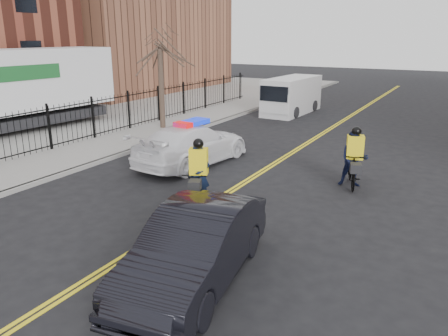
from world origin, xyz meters
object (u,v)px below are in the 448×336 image
cyclist_near (199,182)px  cyclist_far (354,163)px  dark_sedan (195,247)px  cargo_van (291,96)px  police_cruiser (192,144)px

cyclist_near → cyclist_far: 5.25m
dark_sedan → cyclist_far: 7.60m
dark_sedan → cyclist_near: size_ratio=2.19×
dark_sedan → cargo_van: 20.47m
cargo_van → cyclist_far: bearing=-58.1°
cargo_van → cyclist_far: cargo_van is taller
police_cruiser → cyclist_near: bearing=131.9°
police_cruiser → cyclist_far: bearing=-170.5°
police_cruiser → dark_sedan: (4.76, -7.10, -0.00)m
police_cruiser → cargo_van: bearing=-80.4°
cyclist_near → cyclist_far: (3.57, 3.85, 0.10)m
cyclist_near → cyclist_far: size_ratio=1.04×
cyclist_far → cargo_van: bearing=101.4°
dark_sedan → cyclist_near: cyclist_near is taller
cargo_van → dark_sedan: bearing=-71.8°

